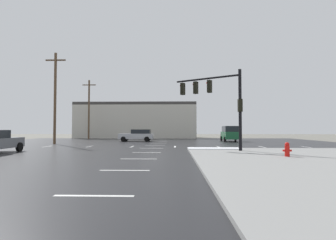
{
  "coord_description": "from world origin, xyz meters",
  "views": [
    {
      "loc": [
        2.01,
        -24.51,
        1.68
      ],
      "look_at": [
        1.15,
        7.21,
        2.74
      ],
      "focal_mm": 28.23,
      "sensor_mm": 36.0,
      "label": 1
    }
  ],
  "objects": [
    {
      "name": "road_asphalt",
      "position": [
        0.0,
        0.0,
        0.01
      ],
      "size": [
        44.0,
        44.0,
        0.02
      ],
      "primitive_type": "cube",
      "color": "#232326",
      "rests_on": "ground_plane"
    },
    {
      "name": "lane_markings",
      "position": [
        1.2,
        -1.38,
        0.02
      ],
      "size": [
        36.15,
        36.15,
        0.01
      ],
      "color": "silver",
      "rests_on": "road_asphalt"
    },
    {
      "name": "strip_building_background",
      "position": [
        -5.08,
        24.58,
        3.19
      ],
      "size": [
        21.49,
        8.0,
        6.38
      ],
      "color": "beige",
      "rests_on": "ground_plane"
    },
    {
      "name": "utility_pole_distant",
      "position": [
        -12.26,
        18.66,
        5.1
      ],
      "size": [
        2.2,
        0.28,
        9.76
      ],
      "color": "brown",
      "rests_on": "ground_plane"
    },
    {
      "name": "sedan_silver",
      "position": [
        -3.0,
        10.47,
        0.85
      ],
      "size": [
        4.56,
        2.07,
        1.58
      ],
      "rotation": [
        0.0,
        0.0,
        3.13
      ],
      "color": "#B7BABF",
      "rests_on": "road_asphalt"
    },
    {
      "name": "snow_strip_curbside",
      "position": [
        5.0,
        -4.0,
        0.17
      ],
      "size": [
        4.0,
        1.6,
        0.06
      ],
      "primitive_type": "cube",
      "color": "white",
      "rests_on": "sidewalk_corner"
    },
    {
      "name": "utility_pole_far",
      "position": [
        -11.2,
        4.05,
        5.26
      ],
      "size": [
        2.2,
        0.28,
        10.07
      ],
      "color": "brown",
      "rests_on": "ground_plane"
    },
    {
      "name": "traffic_signal_mast",
      "position": [
        5.14,
        -4.81,
        4.14
      ],
      "size": [
        4.62,
        2.94,
        5.79
      ],
      "rotation": [
        0.0,
        0.0,
        2.59
      ],
      "color": "black",
      "rests_on": "sidewalk_corner"
    },
    {
      "name": "fire_hydrant",
      "position": [
        8.25,
        -9.61,
        0.54
      ],
      "size": [
        0.48,
        0.26,
        0.79
      ],
      "color": "red",
      "rests_on": "sidewalk_corner"
    },
    {
      "name": "suv_green",
      "position": [
        9.38,
        10.87,
        1.09
      ],
      "size": [
        2.31,
        4.89,
        2.03
      ],
      "rotation": [
        0.0,
        0.0,
        1.53
      ],
      "color": "#195933",
      "rests_on": "road_asphalt"
    },
    {
      "name": "ground_plane",
      "position": [
        0.0,
        0.0,
        0.0
      ],
      "size": [
        120.0,
        120.0,
        0.0
      ],
      "primitive_type": "plane",
      "color": "slate"
    }
  ]
}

